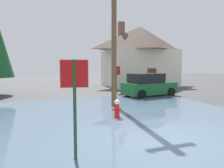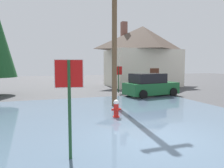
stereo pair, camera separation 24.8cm
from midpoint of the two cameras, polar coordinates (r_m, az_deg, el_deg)
name	(u,v)px [view 1 (the left image)]	position (r m, az deg, el deg)	size (l,w,h in m)	color
ground_plane	(157,139)	(7.29, 11.12, -14.32)	(80.00, 80.00, 0.10)	#424244
flood_puddle	(106,117)	(9.56, -2.39, -8.98)	(13.28, 11.23, 0.05)	#4C6075
lane_stop_bar	(224,157)	(6.40, 27.06, -17.14)	(4.34, 0.30, 0.01)	silver
stop_sign_near	(75,90)	(5.15, -11.48, -1.52)	(0.69, 0.13, 2.51)	#1E4C28
fire_hydrant	(117,109)	(9.38, 0.60, -6.84)	(0.42, 0.36, 0.84)	red
utility_pole	(114,22)	(11.94, -0.07, 16.35)	(1.60, 0.28, 8.99)	brown
stop_sign_far	(117,74)	(17.81, 0.85, 2.81)	(0.73, 0.21, 2.25)	#1E4C28
house	(140,55)	(23.77, 7.20, 7.75)	(8.13, 5.73, 7.07)	silver
parked_car	(148,85)	(16.09, 9.39, -0.36)	(4.27, 2.51, 1.72)	#195B2D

